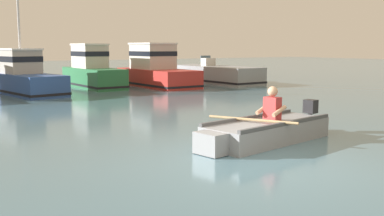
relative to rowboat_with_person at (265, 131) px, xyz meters
name	(u,v)px	position (x,y,z in m)	size (l,w,h in m)	color
ground_plane	(260,164)	(-1.27, -1.33, -0.25)	(120.00, 120.00, 0.00)	slate
rowboat_with_person	(265,131)	(0.00, 0.00, 0.00)	(3.72, 1.81, 1.19)	gray
moored_boat_blue	(21,77)	(-2.31, 13.40, 0.48)	(2.70, 5.73, 4.61)	#2D519E
moored_boat_green	(92,71)	(1.33, 14.58, 0.56)	(1.85, 4.75, 2.18)	#287042
moored_boat_red	(156,70)	(4.38, 13.58, 0.57)	(2.36, 5.40, 2.23)	#B72D28
moored_boat_grey	(213,75)	(8.30, 14.02, 0.20)	(2.47, 6.70, 1.52)	gray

